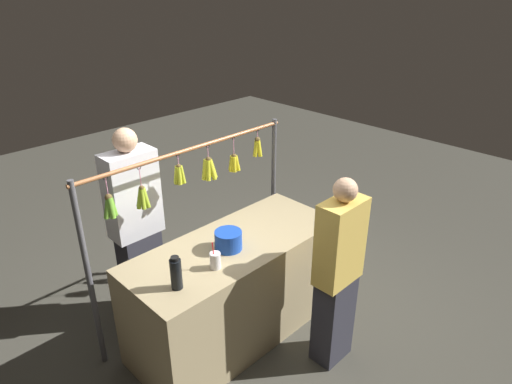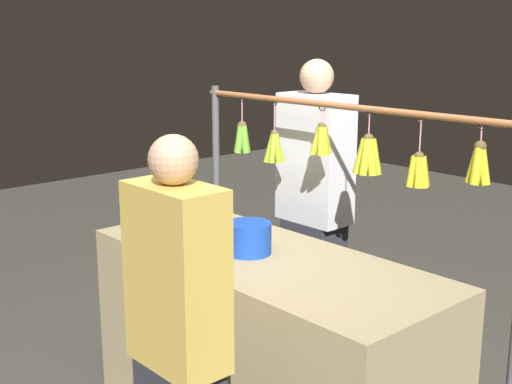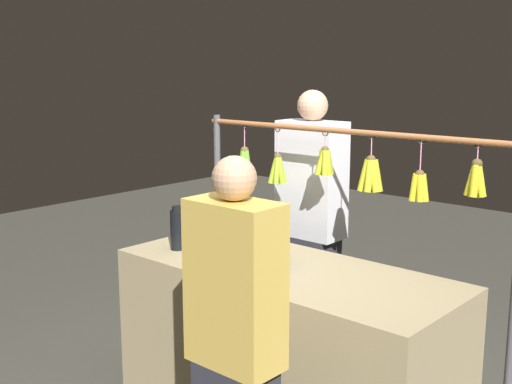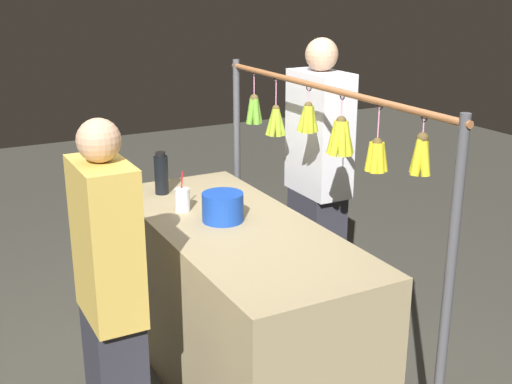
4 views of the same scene
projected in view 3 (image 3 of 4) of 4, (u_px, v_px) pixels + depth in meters
The scene contains 7 objects.
market_counter at pixel (285, 349), 3.42m from camera, with size 1.81×0.75×0.90m, color tan.
display_rack at pixel (344, 203), 3.64m from camera, with size 2.03×0.15×1.60m.
water_bottle at pixel (177, 229), 3.63m from camera, with size 0.08×0.08×0.25m.
blue_bucket at pixel (269, 251), 3.35m from camera, with size 0.21×0.21×0.15m, color #1841AE.
drink_cup at pixel (219, 250), 3.42m from camera, with size 0.08×0.08×0.21m.
vendor_person at pixel (311, 231), 4.17m from camera, with size 0.42×0.23×1.77m.
customer_person at pixel (235, 357), 2.57m from camera, with size 0.38×0.20×1.58m.
Camera 3 is at (-2.01, 2.49, 1.91)m, focal length 45.77 mm.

